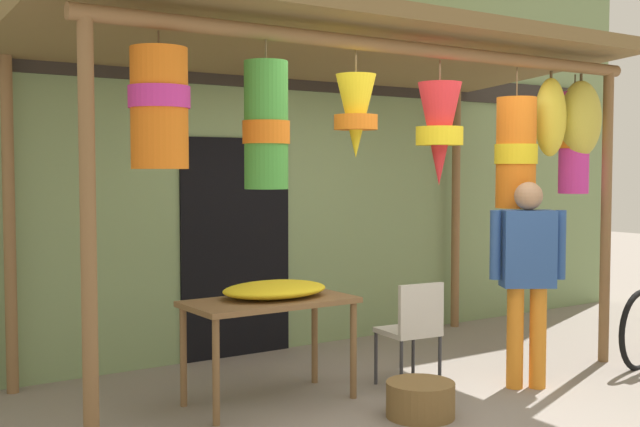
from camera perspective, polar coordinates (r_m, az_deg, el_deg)
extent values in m
plane|color=gray|center=(6.00, 7.01, -13.43)|extent=(30.00, 30.00, 0.00)
cube|color=#7A9360|center=(7.58, -4.01, 5.98)|extent=(9.99, 0.25, 4.17)
cube|color=#2D2823|center=(7.49, -3.46, 9.85)|extent=(8.99, 0.04, 0.24)
cube|color=black|center=(7.30, -6.03, -2.44)|extent=(1.10, 0.03, 2.00)
cylinder|color=brown|center=(4.64, -16.27, -2.21)|extent=(0.09, 0.09, 2.58)
cylinder|color=brown|center=(7.47, 19.83, -0.26)|extent=(0.09, 0.09, 2.58)
cylinder|color=brown|center=(6.47, -21.39, -0.80)|extent=(0.09, 0.09, 2.58)
cylinder|color=brown|center=(8.72, 9.71, 0.36)|extent=(0.09, 0.09, 2.58)
cylinder|color=brown|center=(5.82, 6.21, 11.71)|extent=(4.82, 0.10, 0.10)
cylinder|color=brown|center=(7.38, -3.52, 11.09)|extent=(4.82, 0.10, 0.10)
cube|color=olive|center=(6.58, 0.77, 11.79)|extent=(5.12, 2.40, 0.30)
cylinder|color=brown|center=(4.87, -11.50, 12.16)|extent=(0.01, 0.01, 0.10)
cylinder|color=orange|center=(4.82, -11.45, 7.39)|extent=(0.34, 0.34, 0.71)
cylinder|color=#D13399|center=(4.83, -11.46, 8.18)|extent=(0.37, 0.37, 0.13)
cylinder|color=brown|center=(5.10, -3.91, 11.60)|extent=(0.01, 0.01, 0.13)
cylinder|color=green|center=(5.05, -3.89, 6.33)|extent=(0.28, 0.28, 0.80)
cylinder|color=orange|center=(5.05, -3.88, 5.83)|extent=(0.30, 0.30, 0.14)
cylinder|color=brown|center=(5.54, 2.60, 10.78)|extent=(0.01, 0.01, 0.16)
cone|color=yellow|center=(5.50, 2.59, 6.98)|extent=(0.28, 0.28, 0.57)
cylinder|color=orange|center=(5.50, 2.59, 6.56)|extent=(0.30, 0.30, 0.10)
cylinder|color=brown|center=(6.08, 8.60, 10.06)|extent=(0.01, 0.01, 0.17)
cone|color=red|center=(6.04, 8.56, 5.65)|extent=(0.33, 0.33, 0.77)
cylinder|color=yellow|center=(6.04, 8.56, 5.52)|extent=(0.35, 0.35, 0.14)
cylinder|color=brown|center=(6.65, 13.95, 9.11)|extent=(0.01, 0.01, 0.24)
cylinder|color=orange|center=(6.61, 13.88, 4.24)|extent=(0.32, 0.32, 0.89)
cylinder|color=yellow|center=(6.61, 13.88, 4.16)|extent=(0.34, 0.34, 0.16)
cylinder|color=brown|center=(7.26, 17.82, 8.89)|extent=(0.01, 0.01, 0.15)
cylinder|color=#D13399|center=(7.22, 17.75, 4.84)|extent=(0.26, 0.26, 0.87)
cylinder|color=orange|center=(7.22, 17.76, 5.09)|extent=(0.28, 0.28, 0.16)
cylinder|color=#4C3D23|center=(7.23, 18.23, 9.27)|extent=(0.02, 0.02, 0.06)
ellipsoid|color=gold|center=(7.20, 18.18, 6.45)|extent=(0.39, 0.33, 0.66)
cylinder|color=#4C3D23|center=(6.95, 16.25, 9.56)|extent=(0.02, 0.02, 0.06)
ellipsoid|color=yellow|center=(6.92, 16.20, 6.65)|extent=(0.28, 0.24, 0.65)
cube|color=brown|center=(5.86, -3.63, -6.34)|extent=(1.24, 0.62, 0.04)
cylinder|color=brown|center=(5.45, -7.47, -11.21)|extent=(0.05, 0.05, 0.72)
cylinder|color=brown|center=(6.03, 2.41, -9.78)|extent=(0.05, 0.05, 0.72)
cylinder|color=brown|center=(5.91, -9.77, -10.09)|extent=(0.05, 0.05, 0.72)
cylinder|color=brown|center=(6.45, -0.39, -8.92)|extent=(0.05, 0.05, 0.72)
ellipsoid|color=yellow|center=(5.92, -3.25, -5.46)|extent=(0.82, 0.57, 0.12)
ellipsoid|color=pink|center=(5.94, -1.92, -5.38)|extent=(0.37, 0.29, 0.08)
cube|color=beige|center=(6.35, 6.30, -8.41)|extent=(0.44, 0.44, 0.04)
cube|color=beige|center=(6.17, 7.27, -6.87)|extent=(0.40, 0.08, 0.40)
cylinder|color=#333338|center=(6.64, 6.70, -9.83)|extent=(0.03, 0.03, 0.44)
cylinder|color=#333338|center=(6.45, 4.03, -10.22)|extent=(0.03, 0.03, 0.44)
cylinder|color=#333338|center=(6.36, 8.59, -10.44)|extent=(0.03, 0.03, 0.44)
cylinder|color=#333338|center=(6.16, 5.85, -10.88)|extent=(0.03, 0.03, 0.44)
cylinder|color=brown|center=(5.69, 7.21, -13.09)|extent=(0.48, 0.48, 0.24)
cylinder|color=orange|center=(6.52, 15.36, -8.56)|extent=(0.13, 0.13, 0.80)
cylinder|color=orange|center=(6.47, 13.81, -8.63)|extent=(0.13, 0.13, 0.80)
cube|color=#2D5193|center=(6.39, 14.68, -2.45)|extent=(0.46, 0.40, 0.60)
cylinder|color=#2D5193|center=(6.46, 16.86, -2.16)|extent=(0.08, 0.08, 0.54)
cylinder|color=#2D5193|center=(6.32, 12.46, -2.21)|extent=(0.08, 0.08, 0.54)
sphere|color=tan|center=(6.36, 14.73, 1.22)|extent=(0.22, 0.22, 0.22)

